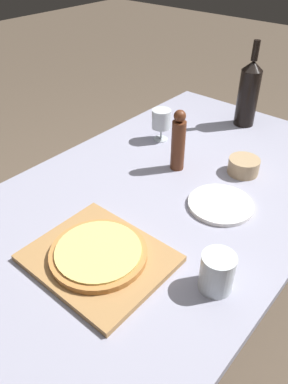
{
  "coord_description": "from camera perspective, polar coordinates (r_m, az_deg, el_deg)",
  "views": [
    {
      "loc": [
        0.61,
        -0.8,
        1.49
      ],
      "look_at": [
        -0.0,
        -0.08,
        0.8
      ],
      "focal_mm": 35.0,
      "sensor_mm": 36.0,
      "label": 1
    }
  ],
  "objects": [
    {
      "name": "pepper_mill",
      "position": [
        1.35,
        5.25,
        7.64
      ],
      "size": [
        0.05,
        0.05,
        0.23
      ],
      "color": "#5B2D19",
      "rests_on": "dining_table"
    },
    {
      "name": "wine_bottle",
      "position": [
        1.73,
        15.62,
        14.37
      ],
      "size": [
        0.09,
        0.09,
        0.36
      ],
      "color": "black",
      "rests_on": "dining_table"
    },
    {
      "name": "small_bowl",
      "position": [
        1.41,
        14.93,
        3.86
      ],
      "size": [
        0.11,
        0.11,
        0.06
      ],
      "color": "tan",
      "rests_on": "dining_table"
    },
    {
      "name": "pizza",
      "position": [
        1.02,
        -6.95,
        -9.2
      ],
      "size": [
        0.26,
        0.26,
        0.02
      ],
      "color": "#BC7A3D",
      "rests_on": "cutting_board"
    },
    {
      "name": "ground_plane",
      "position": [
        1.8,
        1.89,
        -19.58
      ],
      "size": [
        12.0,
        12.0,
        0.0
      ],
      "primitive_type": "plane",
      "color": "brown"
    },
    {
      "name": "wine_glass",
      "position": [
        1.55,
        2.66,
        10.95
      ],
      "size": [
        0.08,
        0.08,
        0.13
      ],
      "color": "silver",
      "rests_on": "dining_table"
    },
    {
      "name": "drinking_tumbler",
      "position": [
        0.96,
        11.07,
        -11.89
      ],
      "size": [
        0.09,
        0.09,
        0.11
      ],
      "color": "silver",
      "rests_on": "dining_table"
    },
    {
      "name": "dining_table",
      "position": [
        1.31,
        2.45,
        -3.32
      ],
      "size": [
        0.95,
        1.66,
        0.74
      ],
      "color": "#9393A8",
      "rests_on": "ground_plane"
    },
    {
      "name": "dinner_plate",
      "position": [
        1.24,
        11.57,
        -1.84
      ],
      "size": [
        0.21,
        0.21,
        0.01
      ],
      "color": "white",
      "rests_on": "dining_table"
    },
    {
      "name": "cutting_board",
      "position": [
        1.04,
        -6.87,
        -9.99
      ],
      "size": [
        0.36,
        0.31,
        0.02
      ],
      "color": "#A87A47",
      "rests_on": "dining_table"
    }
  ]
}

